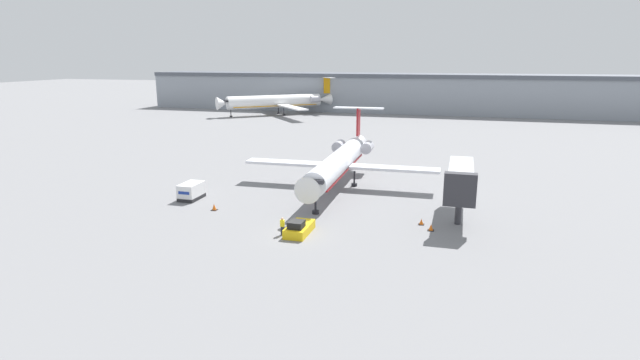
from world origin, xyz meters
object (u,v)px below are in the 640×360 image
(traffic_cone_mid, at_px, (431,228))
(jet_bridge, at_px, (461,179))
(luggage_cart, at_px, (191,191))
(airplane_parked_far_left, at_px, (277,101))
(traffic_cone_left, at_px, (214,207))
(traffic_cone_right, at_px, (421,222))
(pushback_tug, at_px, (299,228))
(airplane_main, at_px, (340,161))
(worker_near_tug, at_px, (282,226))

(traffic_cone_mid, xyz_separation_m, jet_bridge, (2.62, 5.09, 4.13))
(luggage_cart, distance_m, airplane_parked_far_left, 94.47)
(traffic_cone_left, distance_m, jet_bridge, 28.16)
(traffic_cone_left, relative_size, traffic_cone_right, 1.20)
(traffic_cone_right, xyz_separation_m, traffic_cone_mid, (1.11, -1.63, 0.01))
(traffic_cone_right, bearing_deg, pushback_tug, -151.75)
(airplane_main, distance_m, jet_bridge, 18.64)
(luggage_cart, xyz_separation_m, airplane_parked_far_left, (-23.05, 91.56, 3.13))
(luggage_cart, relative_size, airplane_parked_far_left, 0.11)
(pushback_tug, xyz_separation_m, traffic_cone_right, (11.66, 6.27, -0.28))
(airplane_main, height_order, traffic_cone_right, airplane_main)
(pushback_tug, distance_m, worker_near_tug, 1.74)
(traffic_cone_left, distance_m, traffic_cone_mid, 24.81)
(airplane_main, xyz_separation_m, traffic_cone_right, (12.22, -13.07, -3.31))
(airplane_main, relative_size, traffic_cone_right, 48.72)
(jet_bridge, bearing_deg, traffic_cone_mid, -117.26)
(traffic_cone_right, bearing_deg, luggage_cart, 175.91)
(worker_near_tug, relative_size, jet_bridge, 0.16)
(traffic_cone_left, height_order, traffic_cone_right, traffic_cone_left)
(airplane_main, xyz_separation_m, luggage_cart, (-16.43, -11.02, -2.58))
(traffic_cone_right, height_order, airplane_parked_far_left, airplane_parked_far_left)
(airplane_main, height_order, luggage_cart, airplane_main)
(pushback_tug, bearing_deg, airplane_parked_far_left, 111.85)
(worker_near_tug, relative_size, traffic_cone_right, 2.89)
(traffic_cone_right, bearing_deg, worker_near_tug, -151.69)
(traffic_cone_mid, height_order, airplane_parked_far_left, airplane_parked_far_left)
(luggage_cart, xyz_separation_m, worker_near_tug, (15.50, -9.13, -0.06))
(pushback_tug, xyz_separation_m, luggage_cart, (-16.99, 8.31, 0.45))
(traffic_cone_left, relative_size, jet_bridge, 0.07)
(pushback_tug, height_order, airplane_parked_far_left, airplane_parked_far_left)
(worker_near_tug, height_order, traffic_cone_right, worker_near_tug)
(traffic_cone_mid, bearing_deg, airplane_main, 132.21)
(worker_near_tug, height_order, airplane_parked_far_left, airplane_parked_far_left)
(pushback_tug, relative_size, jet_bridge, 0.39)
(airplane_main, distance_m, airplane_parked_far_left, 89.69)
(luggage_cart, relative_size, jet_bridge, 0.31)
(worker_near_tug, distance_m, traffic_cone_right, 14.95)
(luggage_cart, bearing_deg, worker_near_tug, -30.50)
(traffic_cone_left, bearing_deg, pushback_tug, -21.91)
(worker_near_tug, bearing_deg, pushback_tug, 28.72)
(luggage_cart, distance_m, worker_near_tug, 17.99)
(luggage_cart, distance_m, jet_bridge, 32.59)
(traffic_cone_right, xyz_separation_m, airplane_parked_far_left, (-51.70, 93.61, 3.85))
(worker_near_tug, bearing_deg, traffic_cone_left, 151.79)
(traffic_cone_left, xyz_separation_m, airplane_parked_far_left, (-28.00, 95.03, 3.79))
(worker_near_tug, distance_m, traffic_cone_left, 11.99)
(pushback_tug, xyz_separation_m, jet_bridge, (15.39, 9.73, 3.86))
(worker_near_tug, bearing_deg, traffic_cone_mid, 20.94)
(pushback_tug, xyz_separation_m, traffic_cone_left, (-12.04, 4.84, -0.22))
(airplane_main, height_order, worker_near_tug, airplane_main)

